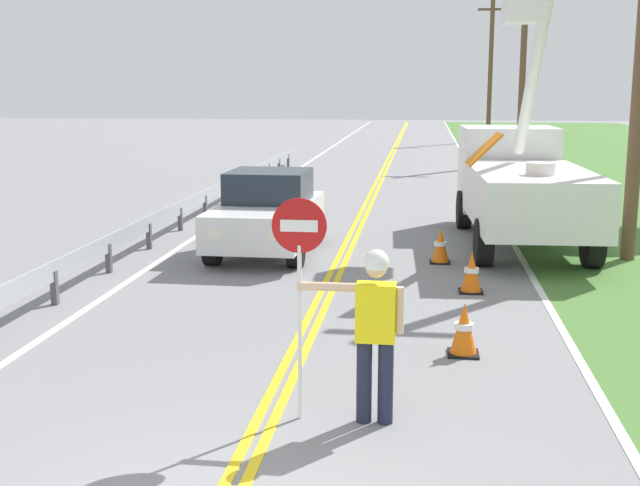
{
  "coord_description": "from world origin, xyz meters",
  "views": [
    {
      "loc": [
        1.56,
        -5.4,
        3.43
      ],
      "look_at": [
        0.12,
        6.06,
        1.2
      ],
      "focal_mm": 45.82,
      "sensor_mm": 36.0,
      "label": 1
    }
  ],
  "objects_px": {
    "utility_pole_mid": "(523,65)",
    "traffic_cone_mid": "(471,273)",
    "utility_pole_far": "(490,68)",
    "traffic_cone_tail": "(440,246)",
    "flagger_worker": "(375,325)",
    "oncoming_sedan_nearest": "(268,213)",
    "traffic_cone_lead": "(464,330)",
    "stop_sign_paddle": "(299,259)",
    "utility_bucket_truck": "(520,179)"
  },
  "relations": [
    {
      "from": "traffic_cone_lead",
      "to": "oncoming_sedan_nearest",
      "type": "bearing_deg",
      "value": 121.18
    },
    {
      "from": "flagger_worker",
      "to": "utility_bucket_truck",
      "type": "relative_size",
      "value": 0.27
    },
    {
      "from": "stop_sign_paddle",
      "to": "traffic_cone_tail",
      "type": "bearing_deg",
      "value": 78.55
    },
    {
      "from": "utility_bucket_truck",
      "to": "utility_pole_mid",
      "type": "xyz_separation_m",
      "value": [
        2.15,
        19.21,
        2.91
      ]
    },
    {
      "from": "stop_sign_paddle",
      "to": "utility_bucket_truck",
      "type": "height_order",
      "value": "utility_bucket_truck"
    },
    {
      "from": "flagger_worker",
      "to": "utility_bucket_truck",
      "type": "bearing_deg",
      "value": 76.03
    },
    {
      "from": "traffic_cone_tail",
      "to": "stop_sign_paddle",
      "type": "bearing_deg",
      "value": -101.45
    },
    {
      "from": "utility_pole_mid",
      "to": "traffic_cone_mid",
      "type": "bearing_deg",
      "value": -98.15
    },
    {
      "from": "utility_pole_mid",
      "to": "utility_pole_far",
      "type": "relative_size",
      "value": 0.96
    },
    {
      "from": "stop_sign_paddle",
      "to": "utility_pole_far",
      "type": "bearing_deg",
      "value": 83.27
    },
    {
      "from": "utility_pole_far",
      "to": "traffic_cone_tail",
      "type": "bearing_deg",
      "value": -95.7
    },
    {
      "from": "flagger_worker",
      "to": "utility_pole_mid",
      "type": "xyz_separation_m",
      "value": [
        4.73,
        29.57,
        3.28
      ]
    },
    {
      "from": "traffic_cone_tail",
      "to": "traffic_cone_lead",
      "type": "bearing_deg",
      "value": -88.04
    },
    {
      "from": "stop_sign_paddle",
      "to": "traffic_cone_lead",
      "type": "bearing_deg",
      "value": 52.01
    },
    {
      "from": "oncoming_sedan_nearest",
      "to": "flagger_worker",
      "type": "bearing_deg",
      "value": -72.24
    },
    {
      "from": "utility_pole_mid",
      "to": "traffic_cone_mid",
      "type": "xyz_separation_m",
      "value": [
        -3.43,
        -23.94,
        -3.99
      ]
    },
    {
      "from": "stop_sign_paddle",
      "to": "utility_pole_far",
      "type": "distance_m",
      "value": 45.1
    },
    {
      "from": "utility_pole_far",
      "to": "traffic_cone_tail",
      "type": "relative_size",
      "value": 12.36
    },
    {
      "from": "utility_pole_mid",
      "to": "traffic_cone_lead",
      "type": "distance_m",
      "value": 27.8
    },
    {
      "from": "flagger_worker",
      "to": "traffic_cone_mid",
      "type": "distance_m",
      "value": 5.82
    },
    {
      "from": "flagger_worker",
      "to": "stop_sign_paddle",
      "type": "distance_m",
      "value": 1.02
    },
    {
      "from": "traffic_cone_tail",
      "to": "utility_pole_mid",
      "type": "bearing_deg",
      "value": 79.79
    },
    {
      "from": "utility_pole_mid",
      "to": "traffic_cone_tail",
      "type": "bearing_deg",
      "value": -100.21
    },
    {
      "from": "traffic_cone_lead",
      "to": "traffic_cone_tail",
      "type": "relative_size",
      "value": 1.0
    },
    {
      "from": "utility_pole_far",
      "to": "traffic_cone_mid",
      "type": "bearing_deg",
      "value": -94.68
    },
    {
      "from": "traffic_cone_mid",
      "to": "utility_pole_mid",
      "type": "bearing_deg",
      "value": 81.85
    },
    {
      "from": "oncoming_sedan_nearest",
      "to": "traffic_cone_tail",
      "type": "distance_m",
      "value": 3.64
    },
    {
      "from": "utility_bucket_truck",
      "to": "traffic_cone_tail",
      "type": "xyz_separation_m",
      "value": [
        -1.74,
        -2.44,
        -1.08
      ]
    },
    {
      "from": "utility_pole_mid",
      "to": "flagger_worker",
      "type": "bearing_deg",
      "value": -99.09
    },
    {
      "from": "stop_sign_paddle",
      "to": "oncoming_sedan_nearest",
      "type": "relative_size",
      "value": 0.56
    },
    {
      "from": "flagger_worker",
      "to": "traffic_cone_tail",
      "type": "height_order",
      "value": "flagger_worker"
    },
    {
      "from": "flagger_worker",
      "to": "oncoming_sedan_nearest",
      "type": "distance_m",
      "value": 8.94
    },
    {
      "from": "traffic_cone_mid",
      "to": "utility_bucket_truck",
      "type": "bearing_deg",
      "value": 74.96
    },
    {
      "from": "flagger_worker",
      "to": "utility_pole_far",
      "type": "xyz_separation_m",
      "value": [
        4.5,
        44.71,
        3.46
      ]
    },
    {
      "from": "stop_sign_paddle",
      "to": "utility_pole_mid",
      "type": "height_order",
      "value": "utility_pole_mid"
    },
    {
      "from": "stop_sign_paddle",
      "to": "traffic_cone_tail",
      "type": "xyz_separation_m",
      "value": [
        1.6,
        7.92,
        -1.37
      ]
    },
    {
      "from": "traffic_cone_lead",
      "to": "traffic_cone_tail",
      "type": "xyz_separation_m",
      "value": [
        -0.19,
        5.62,
        0.0
      ]
    },
    {
      "from": "utility_bucket_truck",
      "to": "traffic_cone_mid",
      "type": "height_order",
      "value": "utility_bucket_truck"
    },
    {
      "from": "flagger_worker",
      "to": "oncoming_sedan_nearest",
      "type": "xyz_separation_m",
      "value": [
        -2.73,
        8.51,
        -0.21
      ]
    },
    {
      "from": "utility_pole_mid",
      "to": "traffic_cone_mid",
      "type": "distance_m",
      "value": 24.51
    },
    {
      "from": "utility_bucket_truck",
      "to": "traffic_cone_mid",
      "type": "distance_m",
      "value": 5.02
    },
    {
      "from": "utility_pole_mid",
      "to": "oncoming_sedan_nearest",
      "type": "bearing_deg",
      "value": -109.5
    },
    {
      "from": "traffic_cone_tail",
      "to": "utility_pole_far",
      "type": "bearing_deg",
      "value": 84.3
    },
    {
      "from": "traffic_cone_mid",
      "to": "traffic_cone_lead",
      "type": "bearing_deg",
      "value": -94.82
    },
    {
      "from": "traffic_cone_lead",
      "to": "traffic_cone_tail",
      "type": "height_order",
      "value": "same"
    },
    {
      "from": "stop_sign_paddle",
      "to": "utility_pole_far",
      "type": "relative_size",
      "value": 0.27
    },
    {
      "from": "oncoming_sedan_nearest",
      "to": "utility_bucket_truck",
      "type": "bearing_deg",
      "value": 19.28
    },
    {
      "from": "utility_bucket_truck",
      "to": "traffic_cone_mid",
      "type": "bearing_deg",
      "value": -105.04
    },
    {
      "from": "stop_sign_paddle",
      "to": "flagger_worker",
      "type": "bearing_deg",
      "value": -0.79
    },
    {
      "from": "traffic_cone_mid",
      "to": "traffic_cone_tail",
      "type": "height_order",
      "value": "same"
    }
  ]
}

